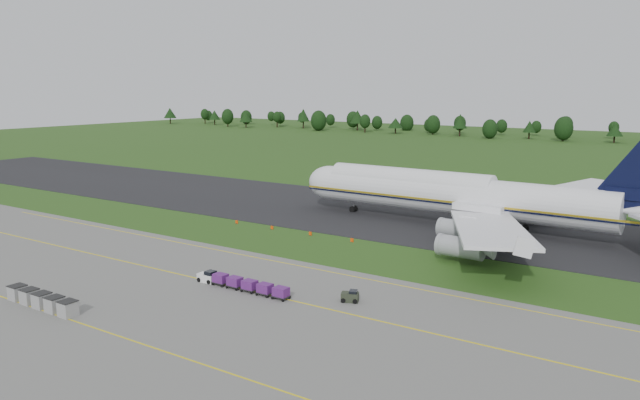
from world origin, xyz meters
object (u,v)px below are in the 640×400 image
Objects in this scene: utility_cart at (350,297)px; baggage_train at (240,283)px; uld_row at (42,300)px; aircraft at (463,195)px; edge_markers at (291,231)px.

baggage_train is at bearing -164.52° from utility_cart.
aircraft is at bearing 70.03° from uld_row.
baggage_train is (-9.56, -48.56, -4.78)m from aircraft.
aircraft is 5.00× the size of baggage_train.
edge_markers is at bearing 137.35° from utility_cart.
aircraft reaches higher than edge_markers.
aircraft is 30.81× the size of utility_cart.
uld_row is (-27.68, -20.88, 0.34)m from utility_cart.
aircraft is 49.72m from baggage_train.
utility_cart is at bearing 37.03° from uld_row.
uld_row is 45.30m from edge_markers.
uld_row is at bearing -109.97° from aircraft.
uld_row reaches higher than edge_markers.
utility_cart is at bearing 15.48° from baggage_train.
baggage_train is 1.23× the size of uld_row.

